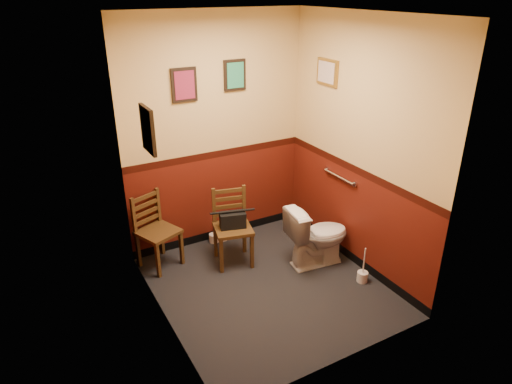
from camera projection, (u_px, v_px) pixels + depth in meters
floor at (267, 286)px, 4.83m from camera, size 2.20×2.40×0.00m
ceiling at (271, 13)px, 3.71m from camera, size 2.20×2.40×0.00m
wall_back at (216, 134)px, 5.23m from camera, size 2.20×0.00×2.70m
wall_front at (353, 220)px, 3.32m from camera, size 2.20×0.00×2.70m
wall_left at (155, 191)px, 3.78m from camera, size 0.00×2.40×2.70m
wall_right at (359, 149)px, 4.76m from camera, size 0.00×2.40×2.70m
grab_bar at (339, 177)px, 5.11m from camera, size 0.05×0.56×0.06m
framed_print_back_a at (184, 85)px, 4.81m from camera, size 0.28×0.04×0.36m
framed_print_back_b at (235, 75)px, 5.05m from camera, size 0.26×0.04×0.34m
framed_print_left at (148, 130)px, 3.67m from camera, size 0.04×0.30×0.38m
framed_print_right at (327, 72)px, 4.94m from camera, size 0.04×0.34×0.28m
toilet at (317, 236)px, 5.11m from camera, size 0.76×0.48×0.70m
toilet_brush at (362, 276)px, 4.89m from camera, size 0.12×0.12×0.41m
chair_left at (156, 231)px, 5.05m from camera, size 0.51×0.51×0.85m
chair_right at (232, 227)px, 5.12m from camera, size 0.49×0.49×0.87m
handbag at (233, 220)px, 5.04m from camera, size 0.31×0.21×0.21m
tp_stack at (219, 234)px, 5.66m from camera, size 0.25×0.13×0.21m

